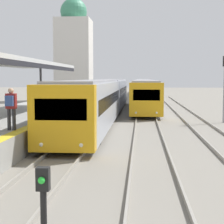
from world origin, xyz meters
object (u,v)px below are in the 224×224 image
(person_on_platform, at_px, (11,105))
(train_far, at_px, (144,88))
(train_near, at_px, (103,96))
(signal_post_near, at_px, (43,209))

(person_on_platform, distance_m, train_far, 41.64)
(person_on_platform, height_order, train_near, train_near)
(person_on_platform, xyz_separation_m, signal_post_near, (3.59, -8.78, -0.93))
(train_far, bearing_deg, signal_post_near, -92.15)
(train_near, xyz_separation_m, train_far, (3.39, 25.97, -0.04))
(train_near, bearing_deg, person_on_platform, -97.74)
(train_far, xyz_separation_m, signal_post_near, (-1.88, -50.06, -0.51))
(train_near, xyz_separation_m, signal_post_near, (1.51, -24.09, -0.56))
(person_on_platform, xyz_separation_m, train_far, (5.47, 41.28, -0.42))
(person_on_platform, relative_size, train_far, 0.03)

